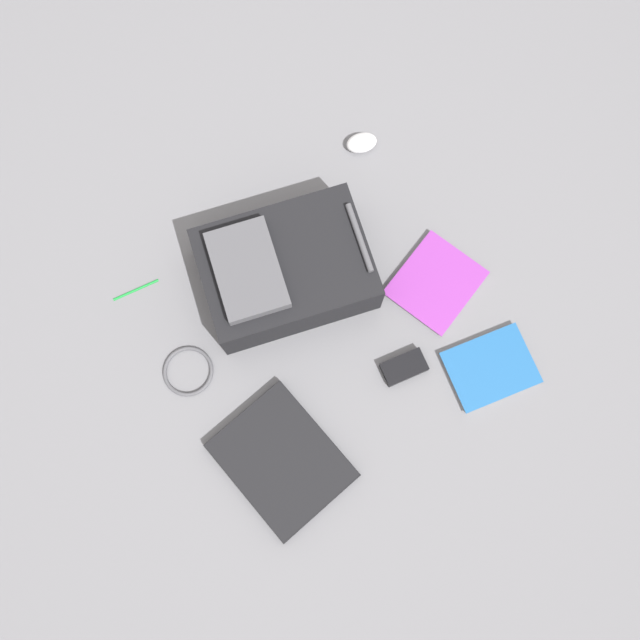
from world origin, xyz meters
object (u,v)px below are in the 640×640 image
object	(u,v)px
cable_coil	(188,371)
book_comic	(436,283)
backpack	(284,270)
power_brick	(404,367)
computer_mouse	(362,143)
pen_black	(136,290)
book_manual	(490,368)
laptop	(282,460)

from	to	relation	value
cable_coil	book_comic	bearing A→B (deg)	77.74
backpack	book_comic	bearing A→B (deg)	55.63
book_comic	power_brick	size ratio (longest dim) A/B	2.44
computer_mouse	pen_black	bearing A→B (deg)	-71.17
book_manual	power_brick	size ratio (longest dim) A/B	2.18
backpack	book_comic	size ratio (longest dim) A/B	1.77
cable_coil	computer_mouse	bearing A→B (deg)	112.15
book_manual	computer_mouse	distance (m)	0.75
computer_mouse	pen_black	world-z (taller)	computer_mouse
laptop	backpack	bearing A→B (deg)	147.35
pen_black	laptop	bearing A→B (deg)	9.32
backpack	pen_black	world-z (taller)	backpack
book_manual	book_comic	bearing A→B (deg)	177.94
backpack	laptop	xyz separation A→B (m)	(0.43, -0.27, -0.07)
backpack	cable_coil	xyz separation A→B (m)	(0.08, -0.37, -0.08)
backpack	pen_black	distance (m)	0.43
book_comic	book_manual	world-z (taller)	book_manual
computer_mouse	backpack	bearing A→B (deg)	-44.00
cable_coil	power_brick	bearing A→B (deg)	58.72
power_brick	pen_black	bearing A→B (deg)	-138.78
book_manual	cable_coil	size ratio (longest dim) A/B	1.86
backpack	book_manual	distance (m)	0.62
computer_mouse	pen_black	size ratio (longest dim) A/B	0.67
book_manual	cable_coil	distance (m)	0.83
backpack	cable_coil	world-z (taller)	backpack
computer_mouse	cable_coil	world-z (taller)	computer_mouse
pen_black	book_manual	bearing A→B (deg)	44.97
book_comic	laptop	bearing A→B (deg)	-73.36
backpack	power_brick	world-z (taller)	backpack
book_manual	laptop	bearing A→B (deg)	-98.63
cable_coil	laptop	bearing A→B (deg)	15.16
backpack	laptop	distance (m)	0.51
book_comic	pen_black	xyz separation A→B (m)	(-0.44, -0.72, -0.01)
laptop	book_comic	bearing A→B (deg)	106.64
book_manual	computer_mouse	xyz separation A→B (m)	(-0.75, 0.06, 0.01)
book_manual	computer_mouse	bearing A→B (deg)	175.08
book_manual	backpack	bearing A→B (deg)	-146.74
backpack	pen_black	size ratio (longest dim) A/B	3.77
book_manual	power_brick	bearing A→B (deg)	-122.53
backpack	computer_mouse	bearing A→B (deg)	119.55
backpack	power_brick	bearing A→B (deg)	19.74
book_comic	cable_coil	xyz separation A→B (m)	(-0.16, -0.71, -0.00)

